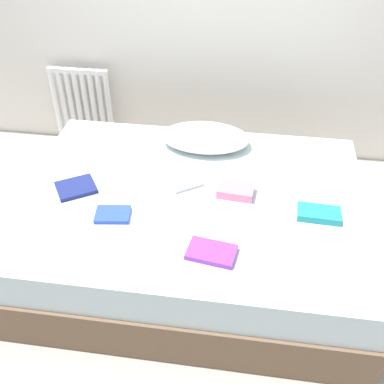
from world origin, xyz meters
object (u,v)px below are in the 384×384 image
Objects in this scene: bed at (191,228)px; textbook_purple at (212,252)px; textbook_navy at (76,188)px; radiator at (82,103)px; textbook_teal at (319,214)px; textbook_pink at (236,190)px; textbook_white at (180,176)px; textbook_blue at (113,214)px; pillow at (205,137)px.

textbook_purple is at bearing -69.44° from bed.
radiator is at bearing 75.58° from textbook_navy.
textbook_pink is at bearing 166.31° from textbook_teal.
textbook_pink is at bearing -41.31° from radiator.
textbook_pink reaches higher than textbook_white.
textbook_white is 0.61m from textbook_navy.
radiator is 2.06m from textbook_purple.
pillow is at bearing 54.83° from textbook_blue.
textbook_white reaches higher than textbook_blue.
textbook_blue is at bearing -68.46° from textbook_navy.
textbook_teal is 1.06× the size of textbook_navy.
textbook_purple is (0.25, -0.58, -0.01)m from textbook_white.
textbook_white is 1.24× the size of textbook_blue.
textbook_white reaches higher than textbook_navy.
bed is at bearing -48.33° from radiator.
radiator is 2.52× the size of textbook_purple.
textbook_blue is 0.59m from textbook_purple.
textbook_navy is at bearing 136.52° from textbook_blue.
textbook_blue is (-0.40, -0.77, -0.05)m from pillow.
textbook_pink reaches higher than bed.
textbook_pink reaches higher than textbook_navy.
textbook_teal is (1.77, -1.29, 0.14)m from radiator.
bed is 0.61m from pillow.
textbook_teal is (0.70, -0.09, 0.27)m from bed.
textbook_blue is at bearing -150.73° from textbook_pink.
textbook_blue is at bearing -117.52° from pillow.
pillow reaches higher than textbook_navy.
textbook_pink is (0.25, 0.04, 0.28)m from bed.
textbook_navy is (-0.68, -0.57, -0.05)m from pillow.
bed is at bearing -165.42° from textbook_pink.
textbook_pink is at bearing -64.41° from pillow.
bed is 0.76m from textbook_teal.
textbook_navy reaches higher than bed.
textbook_navy is (-0.91, -0.09, -0.01)m from textbook_pink.
pillow is 2.44× the size of textbook_purple.
pillow reaches higher than textbook_pink.
textbook_teal reaches higher than textbook_navy.
radiator is 1.76m from textbook_pink.
pillow reaches higher than bed.
textbook_navy is at bearing 162.76° from textbook_purple.
textbook_pink is 0.91m from textbook_navy.
radiator reaches higher than bed.
textbook_pink is (0.63, 0.28, 0.01)m from textbook_blue.
textbook_white is 1.07× the size of textbook_navy.
textbook_blue is at bearing 168.41° from textbook_purple.
textbook_blue is 0.78× the size of textbook_purple.
textbook_blue is 0.92× the size of textbook_pink.
textbook_purple is at bearing -94.43° from textbook_pink.
textbook_pink is 0.85× the size of textbook_purple.
radiator is at bearing 148.24° from pillow.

